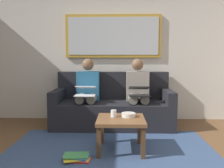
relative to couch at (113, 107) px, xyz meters
The scene contains 12 objects.
wall_rear 1.10m from the couch, 90.00° to the right, with size 6.00×0.12×2.60m, color beige.
area_rug 1.30m from the couch, 90.00° to the left, with size 2.60×1.80×0.01m, color #33476B.
couch is the anchor object (origin of this frame).
framed_mirror 1.30m from the couch, 90.00° to the right, with size 1.74×0.05×0.78m.
coffee_table 1.22m from the couch, 96.12° to the left, with size 0.58×0.58×0.41m.
cup 1.16m from the couch, 91.97° to the left, with size 0.07×0.07×0.09m, color silver.
bowl 1.17m from the couch, 101.28° to the left, with size 0.18×0.18×0.05m, color beige.
person_left 0.52m from the couch, behind, with size 0.38×0.58×1.14m.
laptop_black 0.61m from the couch, 143.54° to the left, with size 0.32×0.34×0.15m.
person_right 0.52m from the couch, ahead, with size 0.38×0.58×1.14m.
laptop_white 0.61m from the couch, 36.31° to the left, with size 0.32×0.35×0.15m.
magazine_stack 1.59m from the couch, 76.52° to the left, with size 0.33×0.30×0.05m.
Camera 1 is at (-0.10, 2.08, 1.14)m, focal length 39.71 mm.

